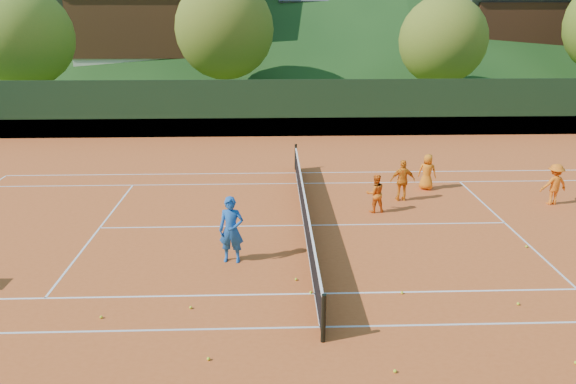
{
  "coord_description": "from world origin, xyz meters",
  "views": [
    {
      "loc": [
        -1.0,
        -14.83,
        6.46
      ],
      "look_at": [
        -0.52,
        0.0,
        1.15
      ],
      "focal_mm": 32.0,
      "sensor_mm": 36.0,
      "label": 1
    }
  ],
  "objects_px": {
    "chalet_right": "(519,24)",
    "student_b": "(403,181)",
    "student_a": "(375,193)",
    "student_d": "(554,184)",
    "coach": "(231,230)",
    "chalet_mid": "(347,26)",
    "student_c": "(427,172)",
    "chalet_left": "(161,19)",
    "tennis_net": "(305,211)"
  },
  "relations": [
    {
      "from": "chalet_right",
      "to": "student_b",
      "type": "bearing_deg",
      "value": -120.5
    },
    {
      "from": "student_a",
      "to": "student_d",
      "type": "bearing_deg",
      "value": 175.96
    },
    {
      "from": "student_b",
      "to": "chalet_right",
      "type": "bearing_deg",
      "value": -120.24
    },
    {
      "from": "coach",
      "to": "chalet_mid",
      "type": "bearing_deg",
      "value": 85.05
    },
    {
      "from": "student_b",
      "to": "chalet_mid",
      "type": "bearing_deg",
      "value": -94.08
    },
    {
      "from": "student_c",
      "to": "chalet_mid",
      "type": "bearing_deg",
      "value": -69.34
    },
    {
      "from": "student_a",
      "to": "student_c",
      "type": "relative_size",
      "value": 0.96
    },
    {
      "from": "coach",
      "to": "chalet_mid",
      "type": "distance_m",
      "value": 37.46
    },
    {
      "from": "student_c",
      "to": "chalet_mid",
      "type": "relative_size",
      "value": 0.11
    },
    {
      "from": "student_c",
      "to": "chalet_left",
      "type": "xyz_separation_m",
      "value": [
        -14.8,
        26.7,
        4.95
      ]
    },
    {
      "from": "student_d",
      "to": "tennis_net",
      "type": "bearing_deg",
      "value": 3.58
    },
    {
      "from": "student_b",
      "to": "chalet_right",
      "type": "distance_m",
      "value": 32.65
    },
    {
      "from": "student_d",
      "to": "chalet_left",
      "type": "xyz_separation_m",
      "value": [
        -18.74,
        28.39,
        4.9
      ]
    },
    {
      "from": "coach",
      "to": "chalet_left",
      "type": "relative_size",
      "value": 0.13
    },
    {
      "from": "student_d",
      "to": "chalet_right",
      "type": "bearing_deg",
      "value": -118.53
    },
    {
      "from": "tennis_net",
      "to": "chalet_left",
      "type": "xyz_separation_m",
      "value": [
        -10.0,
        30.0,
        5.13
      ]
    },
    {
      "from": "student_a",
      "to": "student_b",
      "type": "xyz_separation_m",
      "value": [
        1.17,
        1.05,
        0.09
      ]
    },
    {
      "from": "coach",
      "to": "tennis_net",
      "type": "relative_size",
      "value": 0.15
    },
    {
      "from": "coach",
      "to": "student_d",
      "type": "distance_m",
      "value": 11.54
    },
    {
      "from": "student_a",
      "to": "chalet_right",
      "type": "height_order",
      "value": "chalet_right"
    },
    {
      "from": "coach",
      "to": "student_b",
      "type": "xyz_separation_m",
      "value": [
        5.69,
        4.49,
        -0.17
      ]
    },
    {
      "from": "coach",
      "to": "chalet_mid",
      "type": "relative_size",
      "value": 0.14
    },
    {
      "from": "student_c",
      "to": "chalet_left",
      "type": "bearing_deg",
      "value": -38.1
    },
    {
      "from": "chalet_mid",
      "to": "chalet_right",
      "type": "relative_size",
      "value": 1.06
    },
    {
      "from": "student_a",
      "to": "chalet_left",
      "type": "distance_m",
      "value": 31.86
    },
    {
      "from": "student_b",
      "to": "chalet_left",
      "type": "xyz_separation_m",
      "value": [
        -13.59,
        27.86,
        4.89
      ]
    },
    {
      "from": "student_c",
      "to": "student_b",
      "type": "bearing_deg",
      "value": 66.75
    },
    {
      "from": "chalet_left",
      "to": "student_a",
      "type": "bearing_deg",
      "value": -66.76
    },
    {
      "from": "student_d",
      "to": "tennis_net",
      "type": "distance_m",
      "value": 8.89
    },
    {
      "from": "student_b",
      "to": "chalet_mid",
      "type": "height_order",
      "value": "chalet_mid"
    },
    {
      "from": "student_d",
      "to": "student_c",
      "type": "bearing_deg",
      "value": -30.13
    },
    {
      "from": "student_b",
      "to": "tennis_net",
      "type": "distance_m",
      "value": 4.18
    },
    {
      "from": "chalet_mid",
      "to": "student_d",
      "type": "bearing_deg",
      "value": -85.17
    },
    {
      "from": "student_b",
      "to": "chalet_mid",
      "type": "distance_m",
      "value": 32.23
    },
    {
      "from": "student_d",
      "to": "tennis_net",
      "type": "height_order",
      "value": "student_d"
    },
    {
      "from": "student_b",
      "to": "student_d",
      "type": "xyz_separation_m",
      "value": [
        5.15,
        -0.52,
        -0.02
      ]
    },
    {
      "from": "coach",
      "to": "student_c",
      "type": "relative_size",
      "value": 1.35
    },
    {
      "from": "student_a",
      "to": "tennis_net",
      "type": "bearing_deg",
      "value": 15.46
    },
    {
      "from": "coach",
      "to": "student_b",
      "type": "distance_m",
      "value": 7.25
    },
    {
      "from": "tennis_net",
      "to": "chalet_left",
      "type": "bearing_deg",
      "value": 108.43
    },
    {
      "from": "chalet_mid",
      "to": "tennis_net",
      "type": "bearing_deg",
      "value": -100.01
    },
    {
      "from": "student_a",
      "to": "chalet_left",
      "type": "xyz_separation_m",
      "value": [
        -12.42,
        28.91,
        4.97
      ]
    },
    {
      "from": "student_c",
      "to": "chalet_right",
      "type": "bearing_deg",
      "value": -96.76
    },
    {
      "from": "chalet_mid",
      "to": "chalet_left",
      "type": "bearing_deg",
      "value": -165.96
    },
    {
      "from": "coach",
      "to": "student_d",
      "type": "relative_size",
      "value": 1.26
    },
    {
      "from": "tennis_net",
      "to": "coach",
      "type": "bearing_deg",
      "value": -131.8
    },
    {
      "from": "chalet_mid",
      "to": "student_a",
      "type": "bearing_deg",
      "value": -96.21
    },
    {
      "from": "coach",
      "to": "tennis_net",
      "type": "xyz_separation_m",
      "value": [
        2.1,
        2.35,
        -0.42
      ]
    },
    {
      "from": "tennis_net",
      "to": "chalet_left",
      "type": "height_order",
      "value": "chalet_left"
    },
    {
      "from": "chalet_left",
      "to": "chalet_mid",
      "type": "xyz_separation_m",
      "value": [
        16.0,
        4.0,
        -0.66
      ]
    }
  ]
}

